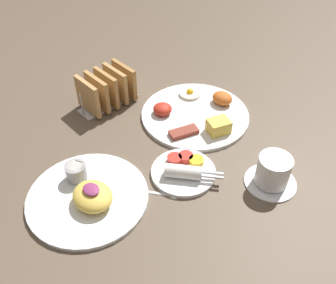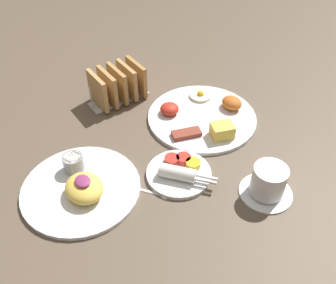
{
  "view_description": "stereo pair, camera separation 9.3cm",
  "coord_description": "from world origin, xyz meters",
  "px_view_note": "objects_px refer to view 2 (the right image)",
  "views": [
    {
      "loc": [
        0.56,
        -0.44,
        0.65
      ],
      "look_at": [
        0.05,
        0.03,
        0.03
      ],
      "focal_mm": 40.0,
      "sensor_mm": 36.0,
      "label": 1
    },
    {
      "loc": [
        0.61,
        -0.37,
        0.65
      ],
      "look_at": [
        0.05,
        0.03,
        0.03
      ],
      "focal_mm": 40.0,
      "sensor_mm": 36.0,
      "label": 2
    }
  ],
  "objects_px": {
    "plate_breakfast": "(204,116)",
    "coffee_cup": "(268,183)",
    "plate_condiments": "(180,171)",
    "toast_rack": "(118,85)",
    "plate_foreground": "(81,186)"
  },
  "relations": [
    {
      "from": "plate_breakfast",
      "to": "toast_rack",
      "type": "xyz_separation_m",
      "value": [
        -0.22,
        -0.14,
        0.04
      ]
    },
    {
      "from": "plate_breakfast",
      "to": "plate_condiments",
      "type": "height_order",
      "value": "plate_breakfast"
    },
    {
      "from": "coffee_cup",
      "to": "plate_breakfast",
      "type": "bearing_deg",
      "value": 169.22
    },
    {
      "from": "plate_foreground",
      "to": "toast_rack",
      "type": "bearing_deg",
      "value": 136.79
    },
    {
      "from": "toast_rack",
      "to": "coffee_cup",
      "type": "distance_m",
      "value": 0.52
    },
    {
      "from": "plate_breakfast",
      "to": "coffee_cup",
      "type": "distance_m",
      "value": 0.29
    },
    {
      "from": "coffee_cup",
      "to": "plate_foreground",
      "type": "bearing_deg",
      "value": -126.43
    },
    {
      "from": "plate_condiments",
      "to": "toast_rack",
      "type": "distance_m",
      "value": 0.35
    },
    {
      "from": "plate_breakfast",
      "to": "coffee_cup",
      "type": "bearing_deg",
      "value": -10.78
    },
    {
      "from": "plate_breakfast",
      "to": "coffee_cup",
      "type": "height_order",
      "value": "coffee_cup"
    },
    {
      "from": "plate_condiments",
      "to": "plate_foreground",
      "type": "relative_size",
      "value": 0.62
    },
    {
      "from": "plate_breakfast",
      "to": "plate_condiments",
      "type": "distance_m",
      "value": 0.22
    },
    {
      "from": "plate_foreground",
      "to": "toast_rack",
      "type": "height_order",
      "value": "toast_rack"
    },
    {
      "from": "toast_rack",
      "to": "plate_foreground",
      "type": "bearing_deg",
      "value": -43.21
    },
    {
      "from": "plate_breakfast",
      "to": "plate_condiments",
      "type": "relative_size",
      "value": 1.8
    }
  ]
}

